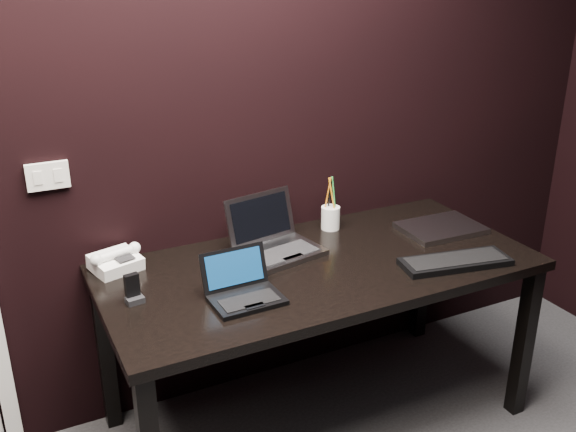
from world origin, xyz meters
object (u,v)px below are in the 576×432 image
silver_laptop (275,243)px  closed_laptop (441,228)px  pen_cup (330,217)px  netbook (243,291)px  ext_keyboard (455,262)px  desk_phone (116,261)px  mobile_phone (133,292)px  desk (319,281)px

silver_laptop → closed_laptop: (0.75, -0.12, -0.03)m
pen_cup → netbook: bearing=-144.9°
ext_keyboard → desk_phone: bearing=155.6°
ext_keyboard → desk_phone: (-1.20, 0.54, 0.02)m
netbook → desk_phone: 0.55m
silver_laptop → desk_phone: (-0.62, 0.13, -0.00)m
mobile_phone → pen_cup: size_ratio=0.43×
netbook → mobile_phone: bearing=156.7°
ext_keyboard → pen_cup: pen_cup is taller
silver_laptop → pen_cup: bearing=19.6°
silver_laptop → closed_laptop: silver_laptop is taller
ext_keyboard → desk_phone: desk_phone is taller
closed_laptop → pen_cup: (-0.43, 0.24, 0.04)m
desk → netbook: 0.42m
desk → pen_cup: bearing=53.5°
ext_keyboard → mobile_phone: mobile_phone is taller
netbook → closed_laptop: size_ratio=0.71×
ext_keyboard → mobile_phone: (-1.20, 0.27, 0.03)m
desk → mobile_phone: bearing=178.4°
ext_keyboard → silver_laptop: bearing=144.3°
closed_laptop → desk_phone: (-1.37, 0.24, 0.03)m
ext_keyboard → closed_laptop: bearing=60.3°
silver_laptop → desk: bearing=-56.1°
closed_laptop → pen_cup: pen_cup is taller
ext_keyboard → desk_phone: size_ratio=2.13×
netbook → pen_cup: 0.72m
closed_laptop → desk_phone: 1.39m
desk → ext_keyboard: ext_keyboard is taller
silver_laptop → pen_cup: size_ratio=1.52×
desk → mobile_phone: size_ratio=16.42×
mobile_phone → silver_laptop: bearing=13.6°
pen_cup → desk: bearing=-126.5°
desk → netbook: bearing=-161.0°
netbook → mobile_phone: size_ratio=2.42×
ext_keyboard → closed_laptop: size_ratio=1.28×
desk → silver_laptop: 0.24m
mobile_phone → ext_keyboard: bearing=-12.7°
netbook → pen_cup: (0.59, 0.42, 0.02)m
pen_cup → mobile_phone: bearing=-164.3°
netbook → pen_cup: pen_cup is taller
netbook → closed_laptop: (1.02, 0.18, -0.02)m
desk → ext_keyboard: bearing=-28.0°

